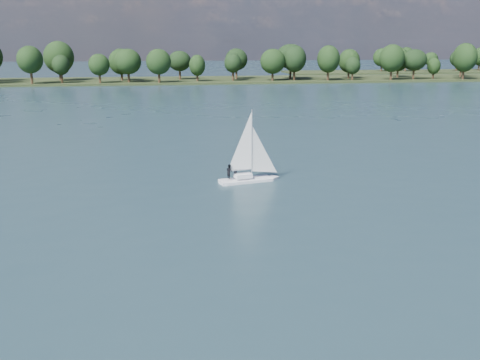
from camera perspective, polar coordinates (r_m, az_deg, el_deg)
name	(u,v)px	position (r m, az deg, el deg)	size (l,w,h in m)	color
ground	(230,118)	(114.55, -1.11, 6.58)	(700.00, 700.00, 0.00)	#233342
far_shore	(196,81)	(225.56, -4.72, 10.48)	(660.00, 40.00, 1.50)	black
sailboat	(246,161)	(61.89, 0.68, 2.01)	(6.96, 3.38, 8.83)	white
treeline	(195,61)	(221.56, -4.84, 12.49)	(562.48, 73.74, 17.71)	black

